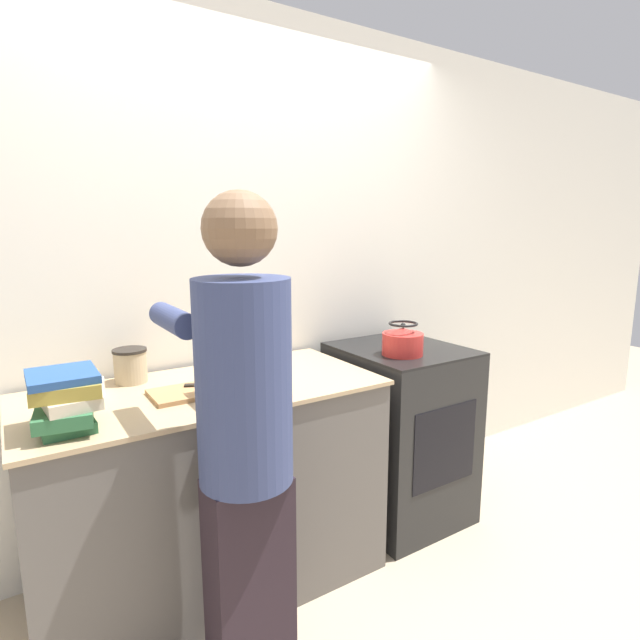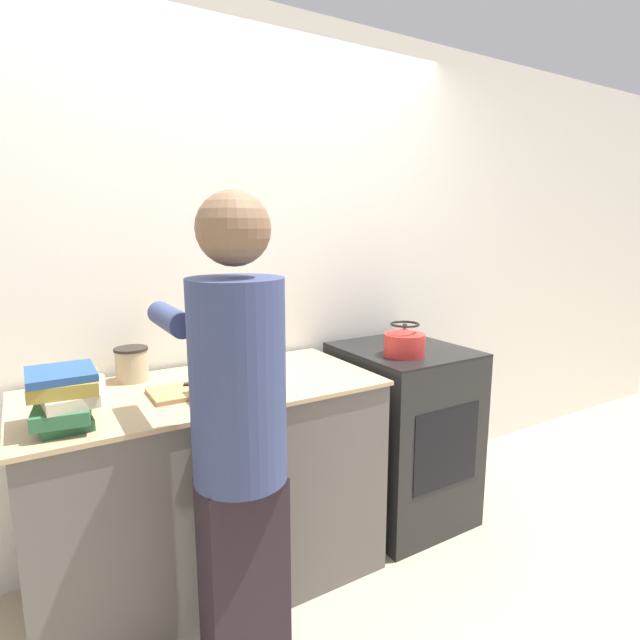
% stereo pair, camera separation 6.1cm
% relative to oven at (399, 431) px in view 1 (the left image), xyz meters
% --- Properties ---
extents(ground_plane, '(12.00, 12.00, 0.00)m').
position_rel_oven_xyz_m(ground_plane, '(-0.74, -0.33, -0.47)').
color(ground_plane, tan).
extents(wall_back, '(8.00, 0.05, 2.60)m').
position_rel_oven_xyz_m(wall_back, '(-0.74, 0.41, 0.83)').
color(wall_back, silver).
rests_on(wall_back, ground_plane).
extents(counter, '(1.44, 0.70, 0.90)m').
position_rel_oven_xyz_m(counter, '(-1.07, 0.01, -0.02)').
color(counter, '#5B5651').
rests_on(counter, ground_plane).
extents(oven, '(0.59, 0.66, 0.93)m').
position_rel_oven_xyz_m(oven, '(0.00, 0.00, 0.00)').
color(oven, black).
rests_on(oven, ground_plane).
extents(person, '(0.33, 0.58, 1.66)m').
position_rel_oven_xyz_m(person, '(-1.14, -0.54, 0.45)').
color(person, black).
rests_on(person, ground_plane).
extents(cutting_board, '(0.39, 0.20, 0.02)m').
position_rel_oven_xyz_m(cutting_board, '(-1.10, -0.04, 0.44)').
color(cutting_board, '#A87A4C').
rests_on(cutting_board, counter).
extents(knife, '(0.21, 0.12, 0.01)m').
position_rel_oven_xyz_m(knife, '(-1.06, -0.03, 0.46)').
color(knife, silver).
rests_on(knife, cutting_board).
extents(kettle, '(0.20, 0.20, 0.16)m').
position_rel_oven_xyz_m(kettle, '(-0.10, -0.11, 0.53)').
color(kettle, red).
rests_on(kettle, oven).
extents(bowl_prep, '(0.14, 0.14, 0.07)m').
position_rel_oven_xyz_m(bowl_prep, '(-1.50, 0.15, 0.47)').
color(bowl_prep, silver).
rests_on(bowl_prep, counter).
extents(canister_jar, '(0.14, 0.14, 0.15)m').
position_rel_oven_xyz_m(canister_jar, '(-1.31, 0.25, 0.51)').
color(canister_jar, tan).
rests_on(canister_jar, counter).
extents(book_stack, '(0.23, 0.29, 0.19)m').
position_rel_oven_xyz_m(book_stack, '(-1.60, -0.16, 0.53)').
color(book_stack, '#2D663D').
rests_on(book_stack, counter).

